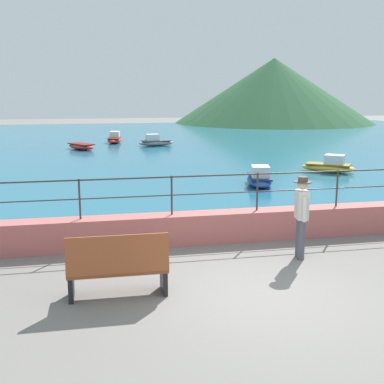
% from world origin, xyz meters
% --- Properties ---
extents(ground_plane, '(120.00, 120.00, 0.00)m').
position_xyz_m(ground_plane, '(0.00, 0.00, 0.00)').
color(ground_plane, slate).
extents(promenade_wall, '(20.00, 0.56, 0.70)m').
position_xyz_m(promenade_wall, '(0.00, 3.20, 0.35)').
color(promenade_wall, '#BC605B').
rests_on(promenade_wall, ground).
extents(railing, '(18.44, 0.04, 0.90)m').
position_xyz_m(railing, '(0.00, 3.20, 1.33)').
color(railing, '#383330').
rests_on(railing, promenade_wall).
extents(lake_water, '(64.00, 44.32, 0.06)m').
position_xyz_m(lake_water, '(0.00, 25.84, 0.03)').
color(lake_water, '#236B89').
rests_on(lake_water, ground).
extents(hill_main, '(22.60, 22.60, 7.26)m').
position_xyz_m(hill_main, '(17.76, 45.87, 3.63)').
color(hill_main, '#285633').
rests_on(hill_main, ground).
extents(bench_main, '(1.71, 0.58, 1.13)m').
position_xyz_m(bench_main, '(-2.41, 0.41, 0.56)').
color(bench_main, '#9E4C28').
rests_on(bench_main, ground).
extents(person_walking, '(0.38, 0.56, 1.75)m').
position_xyz_m(person_walking, '(1.46, 1.67, 0.98)').
color(person_walking, '#4C4C56').
rests_on(person_walking, ground).
extents(boat_0, '(2.03, 2.41, 0.36)m').
position_xyz_m(boat_0, '(-3.38, 22.62, 0.26)').
color(boat_0, red).
rests_on(boat_0, lake_water).
extents(boat_1, '(1.44, 2.45, 0.76)m').
position_xyz_m(boat_1, '(3.28, 9.37, 0.33)').
color(boat_1, '#2D4C9E').
rests_on(boat_1, lake_water).
extents(boat_2, '(1.27, 2.42, 0.76)m').
position_xyz_m(boat_2, '(-1.20, 26.30, 0.33)').
color(boat_2, red).
rests_on(boat_2, lake_water).
extents(boat_5, '(2.39, 1.16, 0.76)m').
position_xyz_m(boat_5, '(1.29, 23.73, 0.33)').
color(boat_5, gray).
rests_on(boat_5, lake_water).
extents(boat_6, '(2.38, 2.11, 0.76)m').
position_xyz_m(boat_6, '(7.29, 11.71, 0.33)').
color(boat_6, gold).
rests_on(boat_6, lake_water).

